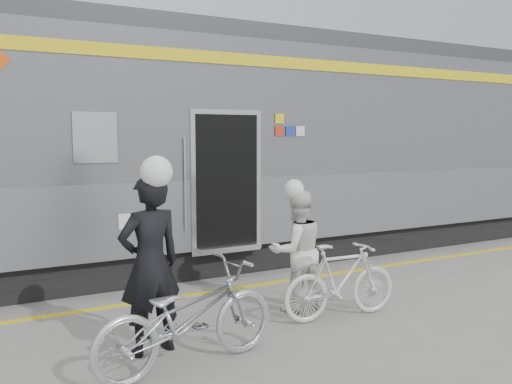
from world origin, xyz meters
TOP-DOWN VIEW (x-y plane):
  - ground at (0.00, 0.00)m, footprint 90.00×90.00m
  - train at (-1.99, 4.19)m, footprint 24.00×3.17m
  - safety_strip at (0.00, 2.15)m, footprint 24.00×0.12m
  - man at (-1.75, 0.43)m, footprint 0.75×0.56m
  - bicycle_left at (-1.55, -0.12)m, footprint 2.07×1.00m
  - woman at (0.36, 0.90)m, footprint 0.81×0.66m
  - bicycle_right at (0.66, 0.35)m, footprint 1.62×0.58m
  - helmet_man at (-1.75, 0.43)m, footprint 0.33×0.33m
  - helmet_woman at (0.36, 0.90)m, footprint 0.25×0.25m

SIDE VIEW (x-z plane):
  - ground at x=0.00m, z-range 0.00..0.00m
  - safety_strip at x=0.00m, z-range 0.00..0.01m
  - bicycle_right at x=0.66m, z-range 0.00..0.95m
  - bicycle_left at x=-1.55m, z-range 0.00..1.04m
  - woman at x=0.36m, z-range 0.00..1.57m
  - man at x=-1.75m, z-range 0.00..1.89m
  - helmet_woman at x=0.36m, z-range 1.57..1.82m
  - train at x=-1.99m, z-range 0.00..4.10m
  - helmet_man at x=-1.75m, z-range 1.89..2.22m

